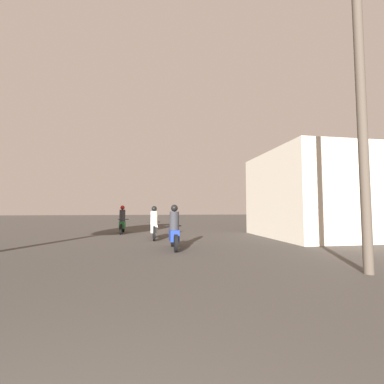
{
  "coord_description": "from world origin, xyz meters",
  "views": [
    {
      "loc": [
        0.57,
        -0.45,
        1.38
      ],
      "look_at": [
        3.53,
        17.3,
        2.57
      ],
      "focal_mm": 24.0,
      "sensor_mm": 36.0,
      "label": 1
    }
  ],
  "objects_px": {
    "utility_pole_near": "(361,101)",
    "motorcycle_white": "(154,226)",
    "motorcycle_green": "(122,222)",
    "building_right_near": "(322,195)",
    "motorcycle_blue": "(174,231)"
  },
  "relations": [
    {
      "from": "utility_pole_near",
      "to": "building_right_near",
      "type": "bearing_deg",
      "value": 59.76
    },
    {
      "from": "motorcycle_green",
      "to": "utility_pole_near",
      "type": "height_order",
      "value": "utility_pole_near"
    },
    {
      "from": "motorcycle_blue",
      "to": "motorcycle_green",
      "type": "distance_m",
      "value": 6.64
    },
    {
      "from": "motorcycle_blue",
      "to": "motorcycle_white",
      "type": "height_order",
      "value": "motorcycle_blue"
    },
    {
      "from": "motorcycle_blue",
      "to": "building_right_near",
      "type": "distance_m",
      "value": 8.17
    },
    {
      "from": "motorcycle_green",
      "to": "building_right_near",
      "type": "distance_m",
      "value": 10.69
    },
    {
      "from": "utility_pole_near",
      "to": "motorcycle_white",
      "type": "bearing_deg",
      "value": 121.79
    },
    {
      "from": "motorcycle_blue",
      "to": "utility_pole_near",
      "type": "height_order",
      "value": "utility_pole_near"
    },
    {
      "from": "building_right_near",
      "to": "utility_pole_near",
      "type": "bearing_deg",
      "value": -120.24
    },
    {
      "from": "motorcycle_white",
      "to": "motorcycle_green",
      "type": "bearing_deg",
      "value": 108.7
    },
    {
      "from": "motorcycle_white",
      "to": "building_right_near",
      "type": "distance_m",
      "value": 8.38
    },
    {
      "from": "motorcycle_blue",
      "to": "building_right_near",
      "type": "height_order",
      "value": "building_right_near"
    },
    {
      "from": "motorcycle_green",
      "to": "utility_pole_near",
      "type": "relative_size",
      "value": 0.28
    },
    {
      "from": "motorcycle_white",
      "to": "motorcycle_blue",
      "type": "bearing_deg",
      "value": -88.13
    },
    {
      "from": "motorcycle_green",
      "to": "utility_pole_near",
      "type": "distance_m",
      "value": 12.31
    }
  ]
}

